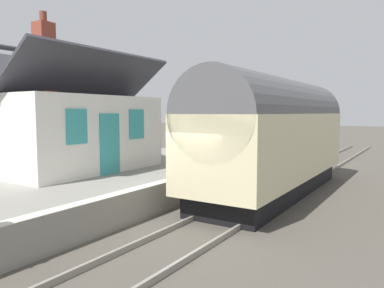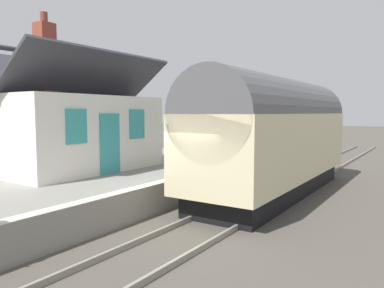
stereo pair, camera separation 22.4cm
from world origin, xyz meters
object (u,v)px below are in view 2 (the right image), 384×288
(planter_edge_near, at_px, (206,140))
(station_building, at_px, (75,129))
(train, at_px, (275,135))
(planter_under_sign, at_px, (201,139))
(station_sign_board, at_px, (259,131))
(bench_mid_platform, at_px, (217,145))
(planter_corner_building, at_px, (202,145))

(planter_edge_near, bearing_deg, station_building, -175.20)
(train, relative_size, planter_under_sign, 12.91)
(station_sign_board, bearing_deg, bench_mid_platform, 135.70)
(station_building, bearing_deg, bench_mid_platform, -16.04)
(bench_mid_platform, distance_m, planter_edge_near, 4.91)
(bench_mid_platform, bearing_deg, station_building, 163.96)
(station_sign_board, bearing_deg, train, -150.62)
(planter_edge_near, relative_size, planter_corner_building, 0.84)
(train, bearing_deg, bench_mid_platform, 53.17)
(planter_corner_building, bearing_deg, bench_mid_platform, -92.84)
(station_building, xyz_separation_m, planter_corner_building, (7.21, -1.13, -1.05))
(bench_mid_platform, height_order, planter_corner_building, planter_corner_building)
(planter_edge_near, bearing_deg, planter_corner_building, -151.83)
(planter_under_sign, relative_size, station_sign_board, 0.50)
(train, height_order, planter_corner_building, train)
(train, height_order, station_sign_board, train)
(train, height_order, bench_mid_platform, train)
(train, height_order, planter_under_sign, train)
(station_building, height_order, planter_edge_near, station_building)
(bench_mid_platform, distance_m, planter_under_sign, 5.62)
(bench_mid_platform, distance_m, station_sign_board, 2.38)
(planter_under_sign, relative_size, planter_edge_near, 1.04)
(planter_edge_near, bearing_deg, bench_mid_platform, -142.54)
(planter_edge_near, bearing_deg, train, -134.32)
(train, relative_size, station_building, 1.61)
(planter_under_sign, bearing_deg, bench_mid_platform, -139.67)
(station_building, bearing_deg, train, -58.33)
(train, xyz_separation_m, station_building, (-3.93, 6.37, 0.20))
(station_building, relative_size, bench_mid_platform, 4.45)
(train, bearing_deg, planter_corner_building, 57.97)
(train, relative_size, station_sign_board, 6.41)
(planter_edge_near, height_order, planter_corner_building, planter_corner_building)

